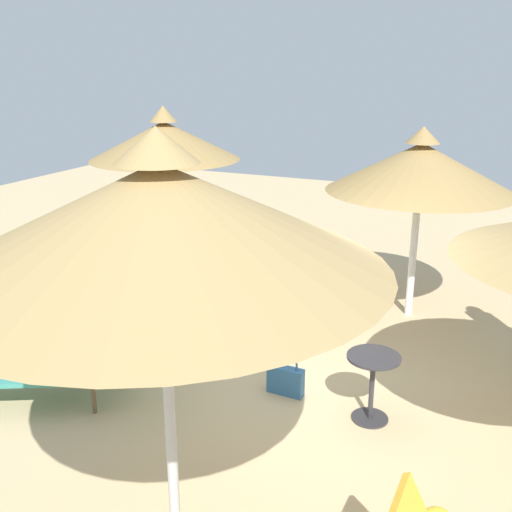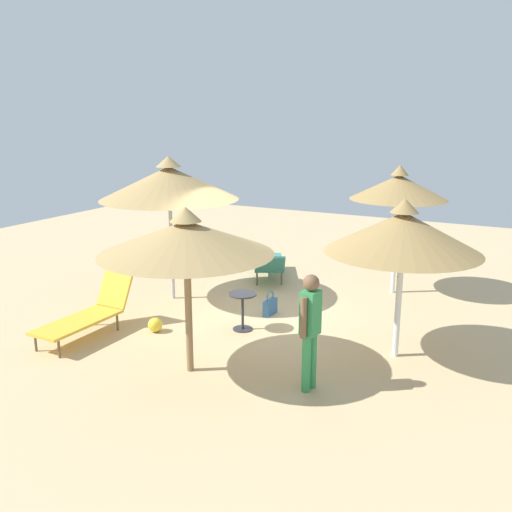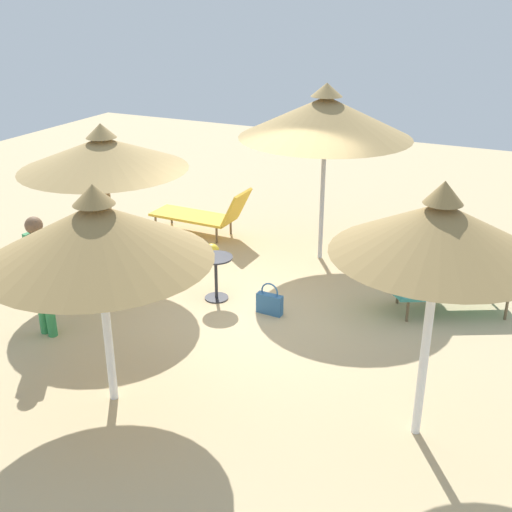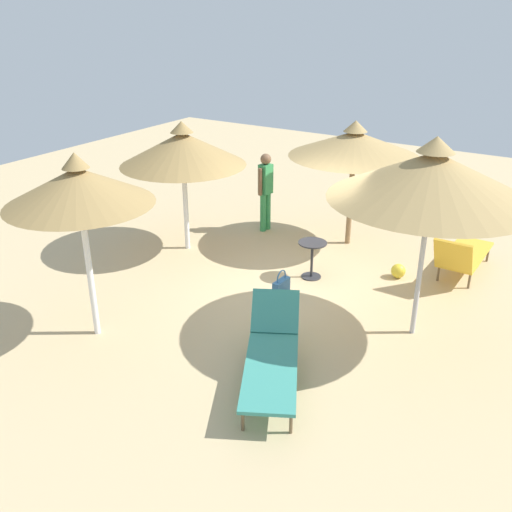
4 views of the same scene
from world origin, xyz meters
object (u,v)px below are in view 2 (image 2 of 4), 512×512
object	(u,v)px
lounge_chair_back	(269,263)
beach_ball	(155,325)
lounge_chair_center	(89,312)
handbag	(270,306)
parasol_umbrella_edge	(169,183)
parasol_umbrella_far_left	(186,238)
parasol_umbrella_front	(399,187)
person_standing_near_left	(310,325)
parasol_umbrella_near_right	(403,232)
side_table_round	(243,305)

from	to	relation	value
lounge_chair_back	beach_ball	world-z (taller)	lounge_chair_back
lounge_chair_back	lounge_chair_center	bearing A→B (deg)	-106.16
lounge_chair_center	handbag	distance (m)	3.47
parasol_umbrella_edge	lounge_chair_back	world-z (taller)	parasol_umbrella_edge
beach_ball	handbag	bearing A→B (deg)	50.58
parasol_umbrella_far_left	lounge_chair_back	distance (m)	5.37
parasol_umbrella_edge	parasol_umbrella_front	distance (m)	4.89
person_standing_near_left	parasol_umbrella_near_right	bearing A→B (deg)	64.44
parasol_umbrella_near_right	lounge_chair_back	size ratio (longest dim) A/B	1.15
parasol_umbrella_edge	lounge_chair_back	xyz separation A→B (m)	(1.23, 2.20, -2.09)
side_table_round	lounge_chair_back	bearing A→B (deg)	107.65
parasol_umbrella_far_left	handbag	world-z (taller)	parasol_umbrella_far_left
lounge_chair_center	side_table_round	size ratio (longest dim) A/B	2.83
side_table_round	beach_ball	world-z (taller)	side_table_round
parasol_umbrella_near_right	parasol_umbrella_far_left	xyz separation A→B (m)	(-2.71, -2.02, 0.03)
lounge_chair_back	side_table_round	bearing A→B (deg)	-72.35
parasol_umbrella_front	lounge_chair_back	xyz separation A→B (m)	(-2.90, -0.41, -1.94)
handbag	side_table_round	distance (m)	1.00
parasol_umbrella_near_right	parasol_umbrella_far_left	world-z (taller)	parasol_umbrella_near_right
parasol_umbrella_edge	parasol_umbrella_front	world-z (taller)	parasol_umbrella_edge
parasol_umbrella_edge	parasol_umbrella_near_right	distance (m)	5.09
person_standing_near_left	lounge_chair_center	bearing A→B (deg)	179.00
lounge_chair_center	person_standing_near_left	size ratio (longest dim) A/B	1.14
person_standing_near_left	beach_ball	bearing A→B (deg)	167.40
lounge_chair_center	side_table_round	xyz separation A→B (m)	(2.32, 1.51, 0.04)
parasol_umbrella_front	parasol_umbrella_far_left	world-z (taller)	parasol_umbrella_front
parasol_umbrella_near_right	handbag	size ratio (longest dim) A/B	5.26
lounge_chair_back	beach_ball	size ratio (longest dim) A/B	8.52
parasol_umbrella_front	beach_ball	size ratio (longest dim) A/B	10.60
parasol_umbrella_front	person_standing_near_left	distance (m)	5.28
parasol_umbrella_edge	side_table_round	bearing A→B (deg)	-22.06
parasol_umbrella_far_left	beach_ball	size ratio (longest dim) A/B	9.76
handbag	beach_ball	world-z (taller)	handbag
parasol_umbrella_far_left	side_table_round	xyz separation A→B (m)	(-0.10, 1.87, -1.65)
lounge_chair_back	lounge_chair_center	size ratio (longest dim) A/B	1.15
beach_ball	parasol_umbrella_far_left	bearing A→B (deg)	-35.08
handbag	beach_ball	xyz separation A→B (m)	(-1.47, -1.79, -0.04)
parasol_umbrella_edge	person_standing_near_left	size ratio (longest dim) A/B	1.76
lounge_chair_center	parasol_umbrella_edge	bearing A→B (deg)	87.45
parasol_umbrella_far_left	lounge_chair_center	bearing A→B (deg)	171.56
person_standing_near_left	beach_ball	xyz separation A→B (m)	(-3.34, 0.75, -0.86)
parasol_umbrella_near_right	beach_ball	bearing A→B (deg)	-166.65
parasol_umbrella_far_left	lounge_chair_center	xyz separation A→B (m)	(-2.42, 0.36, -1.69)
lounge_chair_back	side_table_round	xyz separation A→B (m)	(0.99, -3.10, 0.05)
parasol_umbrella_near_right	side_table_round	world-z (taller)	parasol_umbrella_near_right
parasol_umbrella_front	lounge_chair_center	world-z (taller)	parasol_umbrella_front
parasol_umbrella_near_right	lounge_chair_back	xyz separation A→B (m)	(-3.79, 2.95, -1.67)
lounge_chair_back	parasol_umbrella_edge	bearing A→B (deg)	-119.20
lounge_chair_center	handbag	size ratio (longest dim) A/B	3.99
parasol_umbrella_edge	person_standing_near_left	distance (m)	5.10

